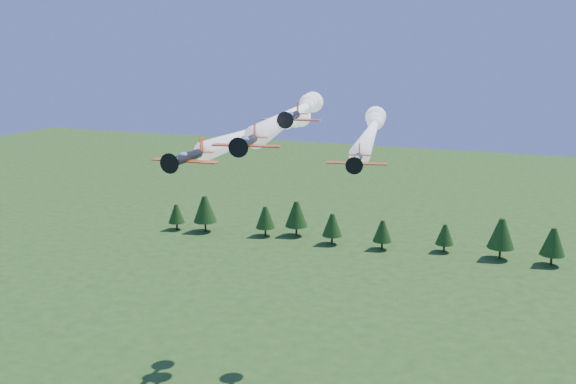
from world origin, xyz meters
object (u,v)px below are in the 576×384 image
(plane_right, at_px, (372,130))
(plane_lead, at_px, (297,112))
(plane_slot, at_px, (292,117))
(plane_left, at_px, (269,128))

(plane_right, bearing_deg, plane_lead, -156.54)
(plane_right, height_order, plane_slot, plane_slot)
(plane_left, height_order, plane_slot, plane_slot)
(plane_left, bearing_deg, plane_slot, -63.21)
(plane_lead, height_order, plane_right, plane_lead)
(plane_left, xyz_separation_m, plane_right, (16.39, 2.18, 0.31))
(plane_right, relative_size, plane_slot, 6.07)
(plane_lead, distance_m, plane_slot, 16.34)
(plane_slot, bearing_deg, plane_left, 111.37)
(plane_lead, xyz_separation_m, plane_right, (9.88, 6.69, -2.99))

